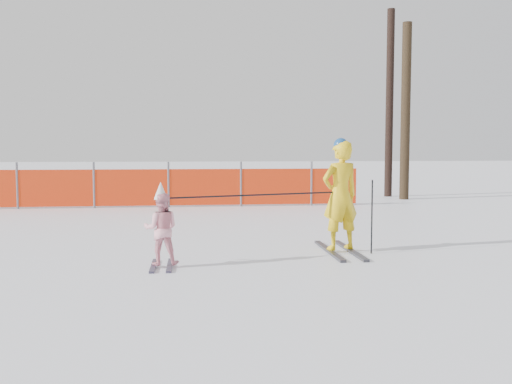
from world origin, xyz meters
TOP-DOWN VIEW (x-y plane):
  - ground at (0.00, 0.00)m, footprint 120.00×120.00m
  - adult at (1.39, 1.04)m, footprint 0.72×1.72m
  - child at (-1.34, 0.21)m, footprint 0.49×0.86m
  - ski_poles at (0.58, 0.69)m, footprint 3.08×0.78m
  - safety_fence at (-4.97, 8.17)m, footprint 17.33×0.06m
  - tree_trunks at (5.73, 10.31)m, footprint 0.42×1.35m

SIDE VIEW (x-z plane):
  - ground at x=0.00m, z-range 0.00..0.00m
  - child at x=-1.34m, z-range -0.05..1.12m
  - safety_fence at x=-4.97m, z-range -0.07..1.18m
  - ski_poles at x=0.58m, z-range 0.26..1.40m
  - adult at x=1.39m, z-range -0.01..1.78m
  - tree_trunks at x=5.73m, z-range -0.18..6.02m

